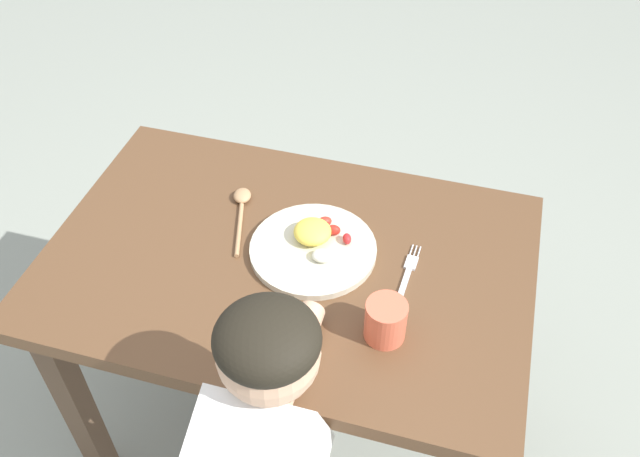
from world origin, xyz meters
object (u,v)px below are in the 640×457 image
spoon (241,205)px  drinking_cup (386,321)px  plate (314,246)px  fork (407,276)px

spoon → drinking_cup: drinking_cup is taller
plate → drinking_cup: bearing=-42.6°
spoon → drinking_cup: 0.48m
fork → drinking_cup: 0.17m
fork → spoon: bearing=78.7°
plate → fork: size_ratio=1.50×
plate → spoon: (-0.20, 0.09, -0.00)m
spoon → drinking_cup: (0.40, -0.27, 0.03)m
spoon → plate: bearing=-129.7°
fork → drinking_cup: drinking_cup is taller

